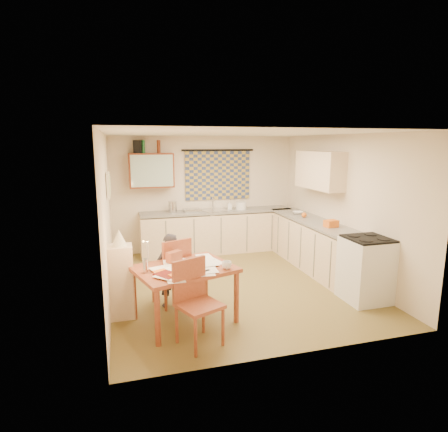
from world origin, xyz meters
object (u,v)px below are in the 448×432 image
object	(u,v)px
counter_right	(315,245)
dining_table	(185,294)
person	(170,270)
stove	(366,269)
counter_back	(217,231)
shelf_stand	(121,282)
chair_far	(172,283)

from	to	relation	value
counter_right	dining_table	xyz separation A→B (m)	(-2.74, -1.45, -0.07)
counter_right	person	size ratio (longest dim) A/B	2.71
stove	counter_back	bearing A→B (deg)	115.45
counter_right	shelf_stand	xyz separation A→B (m)	(-3.54, -1.10, 0.05)
chair_far	person	xyz separation A→B (m)	(-0.03, -0.06, 0.23)
dining_table	shelf_stand	distance (m)	0.88
counter_right	stove	world-z (taller)	stove
counter_right	stove	distance (m)	1.52
dining_table	shelf_stand	world-z (taller)	shelf_stand
dining_table	chair_far	bearing A→B (deg)	82.09
chair_far	counter_back	bearing A→B (deg)	-139.97
dining_table	counter_right	bearing A→B (deg)	11.12
counter_right	shelf_stand	size ratio (longest dim) A/B	2.92
counter_right	dining_table	size ratio (longest dim) A/B	2.04
dining_table	person	size ratio (longest dim) A/B	1.33
stove	shelf_stand	size ratio (longest dim) A/B	0.97
counter_right	shelf_stand	distance (m)	3.71
person	counter_right	bearing A→B (deg)	177.22
counter_back	stove	xyz separation A→B (m)	(1.49, -3.12, 0.04)
counter_back	chair_far	size ratio (longest dim) A/B	3.26
counter_right	stove	size ratio (longest dim) A/B	3.01
counter_back	stove	distance (m)	3.46
chair_far	stove	bearing A→B (deg)	145.52
counter_right	chair_far	bearing A→B (deg)	-163.20
counter_back	chair_far	world-z (taller)	chair_far
dining_table	shelf_stand	size ratio (longest dim) A/B	1.43
shelf_stand	counter_right	bearing A→B (deg)	17.30
dining_table	person	distance (m)	0.57
chair_far	shelf_stand	distance (m)	0.78
counter_back	dining_table	distance (m)	3.30
stove	person	xyz separation A→B (m)	(-2.86, 0.60, 0.06)
counter_back	stove	bearing A→B (deg)	-64.55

